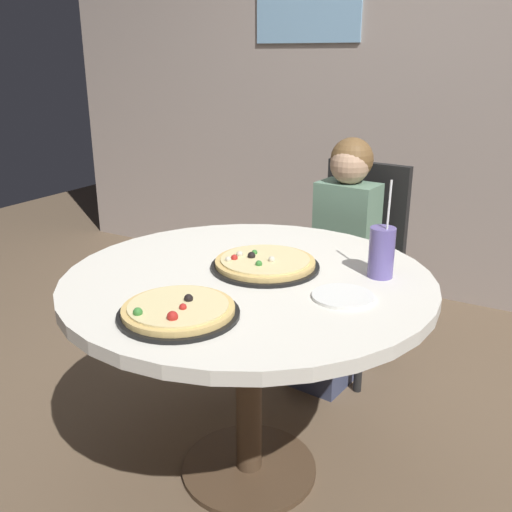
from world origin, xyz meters
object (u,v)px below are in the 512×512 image
object	(u,v)px
plate_small	(343,296)
soda_cup	(382,252)
chair_wooden	(355,255)
dining_table	(248,305)
diner_child	(336,276)
pizza_veggie	(265,264)
pizza_cheese	(178,311)

from	to	relation	value
plate_small	soda_cup	bearing A→B (deg)	80.37
chair_wooden	plate_small	size ratio (longest dim) A/B	5.28
chair_wooden	plate_small	distance (m)	1.05
dining_table	soda_cup	bearing A→B (deg)	28.80
dining_table	diner_child	bearing A→B (deg)	90.53
dining_table	soda_cup	world-z (taller)	soda_cup
diner_child	chair_wooden	bearing A→B (deg)	84.98
dining_table	pizza_veggie	bearing A→B (deg)	80.43
dining_table	soda_cup	xyz separation A→B (m)	(0.36, 0.20, 0.18)
dining_table	diner_child	xyz separation A→B (m)	(-0.01, 0.78, -0.16)
diner_child	plate_small	xyz separation A→B (m)	(0.33, -0.79, 0.27)
chair_wooden	diner_child	distance (m)	0.19
pizza_cheese	diner_child	bearing A→B (deg)	90.02
pizza_veggie	pizza_cheese	world-z (taller)	pizza_cheese
dining_table	plate_small	xyz separation A→B (m)	(0.33, -0.02, 0.11)
diner_child	plate_small	world-z (taller)	diner_child
diner_child	pizza_veggie	distance (m)	0.75
pizza_cheese	soda_cup	size ratio (longest dim) A/B	1.07
soda_cup	plate_small	world-z (taller)	soda_cup
chair_wooden	plate_small	xyz separation A→B (m)	(0.32, -0.98, 0.22)
pizza_veggie	dining_table	bearing A→B (deg)	-99.57
dining_table	chair_wooden	distance (m)	0.97
dining_table	pizza_cheese	bearing A→B (deg)	-91.10
plate_small	pizza_cheese	bearing A→B (deg)	-134.89
soda_cup	plate_small	distance (m)	0.23
diner_child	plate_small	distance (m)	0.90
diner_child	pizza_veggie	world-z (taller)	diner_child
chair_wooden	plate_small	bearing A→B (deg)	-71.93
pizza_cheese	plate_small	world-z (taller)	pizza_cheese
soda_cup	plate_small	size ratio (longest dim) A/B	1.70
pizza_veggie	soda_cup	world-z (taller)	soda_cup
chair_wooden	pizza_veggie	distance (m)	0.91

